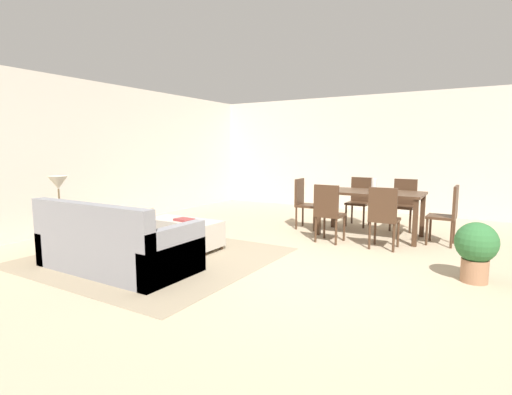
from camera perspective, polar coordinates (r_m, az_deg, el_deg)
ground_plane at (r=4.82m, az=6.84°, el=-10.62°), size 10.80×10.80×0.00m
wall_back at (r=9.38m, az=19.60°, el=6.09°), size 9.00×0.12×2.70m
wall_left at (r=7.90m, az=-22.78°, el=5.80°), size 0.12×11.00×2.70m
area_rug at (r=5.52m, az=-14.65°, el=-8.42°), size 3.00×2.80×0.01m
couch at (r=5.05m, az=-20.06°, el=-6.73°), size 1.95×0.96×0.86m
ottoman_table at (r=5.87m, az=-10.53°, el=-4.98°), size 1.17×0.49×0.43m
side_table at (r=6.11m, az=-26.86°, el=-3.20°), size 0.40×0.40×0.57m
table_lamp at (r=6.04m, az=-27.15°, el=1.76°), size 0.26×0.26×0.53m
dining_table at (r=6.76m, az=16.55°, el=0.09°), size 1.67×0.88×0.76m
dining_chair_near_left at (r=6.13m, az=10.61°, el=-1.83°), size 0.42×0.42×0.92m
dining_chair_near_right at (r=5.92m, az=18.30°, el=-2.40°), size 0.40×0.40×0.92m
dining_chair_far_left at (r=7.69m, az=15.03°, el=-0.12°), size 0.41×0.41×0.92m
dining_chair_far_right at (r=7.50m, az=20.97°, el=-0.53°), size 0.41×0.41×0.92m
dining_chair_head_east at (r=6.55m, az=26.43°, el=-1.88°), size 0.41×0.41×0.92m
dining_chair_head_west at (r=7.18m, az=7.11°, el=-0.44°), size 0.42×0.42×0.92m
vase_centerpiece at (r=6.77m, az=17.01°, el=1.76°), size 0.09×0.09×0.21m
book_on_ottoman at (r=5.74m, az=-10.54°, el=-3.23°), size 0.28×0.22×0.03m
potted_plant at (r=4.92m, az=29.71°, el=-6.44°), size 0.45×0.45×0.67m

